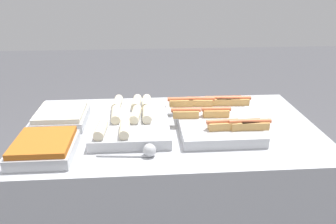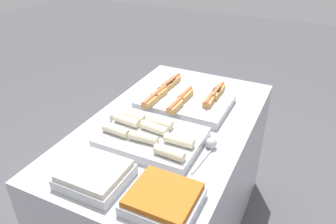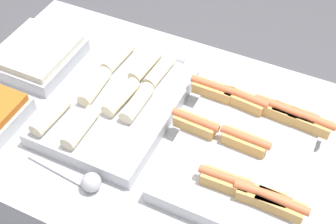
% 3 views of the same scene
% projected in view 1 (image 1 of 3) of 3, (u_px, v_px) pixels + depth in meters
% --- Properties ---
extents(counter, '(1.45, 0.85, 0.87)m').
position_uv_depth(counter, '(171.00, 198.00, 1.80)').
color(counter, '#B7BABF').
rests_on(counter, ground_plane).
extents(tray_hotdogs, '(0.45, 0.52, 0.10)m').
position_uv_depth(tray_hotdogs, '(216.00, 118.00, 1.64)').
color(tray_hotdogs, '#B7BABF').
rests_on(tray_hotdogs, counter).
extents(tray_wraps, '(0.36, 0.49, 0.09)m').
position_uv_depth(tray_wraps, '(131.00, 121.00, 1.61)').
color(tray_wraps, '#B7BABF').
rests_on(tray_wraps, counter).
extents(tray_side_front, '(0.25, 0.27, 0.07)m').
position_uv_depth(tray_side_front, '(44.00, 147.00, 1.37)').
color(tray_side_front, '#B7BABF').
rests_on(tray_side_front, counter).
extents(tray_side_back, '(0.25, 0.27, 0.07)m').
position_uv_depth(tray_side_back, '(62.00, 117.00, 1.66)').
color(tray_side_back, '#B7BABF').
rests_on(tray_side_back, counter).
extents(serving_spoon_near, '(0.25, 0.06, 0.06)m').
position_uv_depth(serving_spoon_near, '(147.00, 151.00, 1.36)').
color(serving_spoon_near, '#B2B5BA').
rests_on(serving_spoon_near, counter).
extents(serving_spoon_far, '(0.25, 0.06, 0.06)m').
position_uv_depth(serving_spoon_far, '(145.00, 102.00, 1.88)').
color(serving_spoon_far, '#B2B5BA').
rests_on(serving_spoon_far, counter).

